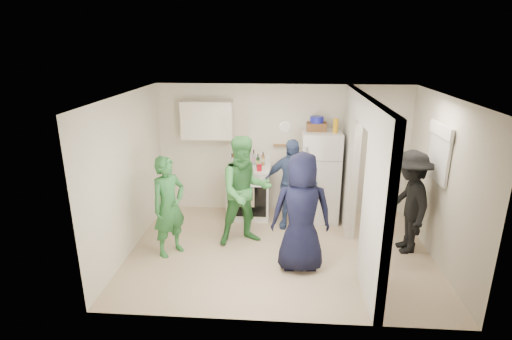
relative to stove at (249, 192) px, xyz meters
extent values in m
plane|color=tan|center=(0.63, -1.37, -0.49)|extent=(4.80, 4.80, 0.00)
plane|color=silver|center=(0.63, 0.33, 0.76)|extent=(4.80, 0.00, 4.80)
plane|color=silver|center=(0.63, -3.07, 0.76)|extent=(4.80, 0.00, 4.80)
plane|color=silver|center=(-1.77, -1.37, 0.76)|extent=(0.00, 3.40, 3.40)
plane|color=silver|center=(3.03, -1.37, 0.76)|extent=(0.00, 3.40, 3.40)
plane|color=white|center=(0.63, -1.37, 2.01)|extent=(4.80, 4.80, 0.00)
cube|color=silver|center=(1.83, -0.27, 0.76)|extent=(0.12, 1.20, 2.50)
cube|color=silver|center=(1.83, -2.47, 0.76)|extent=(0.12, 1.20, 2.50)
cube|color=silver|center=(1.83, -1.37, 1.81)|extent=(0.12, 1.00, 0.40)
cube|color=white|center=(0.00, 0.00, 0.00)|extent=(0.83, 0.69, 0.99)
cube|color=silver|center=(-0.77, 0.15, 1.36)|extent=(0.95, 0.34, 0.70)
cube|color=silver|center=(1.34, -0.03, 0.36)|extent=(0.70, 0.68, 1.70)
cube|color=brown|center=(1.24, 0.02, 1.28)|extent=(0.35, 0.25, 0.15)
cylinder|color=#151991|center=(1.24, 0.02, 1.41)|extent=(0.24, 0.24, 0.11)
cylinder|color=orange|center=(1.56, -0.13, 1.33)|extent=(0.09, 0.09, 0.25)
cylinder|color=white|center=(0.68, 0.31, 1.21)|extent=(0.22, 0.02, 0.22)
cube|color=olive|center=(0.63, 0.28, 0.86)|extent=(0.35, 0.08, 0.03)
cube|color=black|center=(3.01, -1.17, 1.16)|extent=(0.03, 0.70, 0.80)
cube|color=white|center=(2.99, -1.17, 1.16)|extent=(0.04, 0.76, 0.86)
cube|color=white|center=(2.97, -1.17, 1.51)|extent=(0.04, 0.82, 0.18)
cylinder|color=orange|center=(-0.12, -0.22, 0.62)|extent=(0.09, 0.09, 0.25)
cylinder|color=#B10B19|center=(0.22, -0.20, 0.55)|extent=(0.09, 0.09, 0.12)
imported|color=#2E7535|center=(-1.10, -1.53, 0.31)|extent=(0.67, 0.70, 1.61)
imported|color=#3A8440|center=(0.04, -1.08, 0.42)|extent=(1.08, 0.96, 1.83)
imported|color=navy|center=(0.79, -0.42, 0.33)|extent=(1.02, 0.56, 1.65)
imported|color=black|center=(0.93, -1.82, 0.40)|extent=(0.91, 0.62, 1.79)
imported|color=black|center=(2.65, -1.16, 0.34)|extent=(0.68, 1.11, 1.67)
cylinder|color=brown|center=(-0.29, 0.11, 0.64)|extent=(0.07, 0.07, 0.30)
cylinder|color=#164417|center=(-0.20, -0.07, 0.62)|extent=(0.07, 0.07, 0.25)
cylinder|color=#A2AAAF|center=(-0.07, 0.16, 0.63)|extent=(0.06, 0.06, 0.27)
cylinder|color=#593E0F|center=(0.00, -0.03, 0.63)|extent=(0.07, 0.07, 0.28)
cylinder|color=#9CA1AD|center=(0.09, 0.19, 0.64)|extent=(0.07, 0.07, 0.29)
cylinder|color=#14371A|center=(0.18, 0.02, 0.62)|extent=(0.06, 0.06, 0.26)
cylinder|color=olive|center=(0.27, 0.16, 0.62)|extent=(0.06, 0.06, 0.26)
cylinder|color=#AFB3BC|center=(-0.29, -0.13, 0.64)|extent=(0.07, 0.07, 0.30)
camera|label=1|loc=(0.65, -7.13, 2.76)|focal=28.00mm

